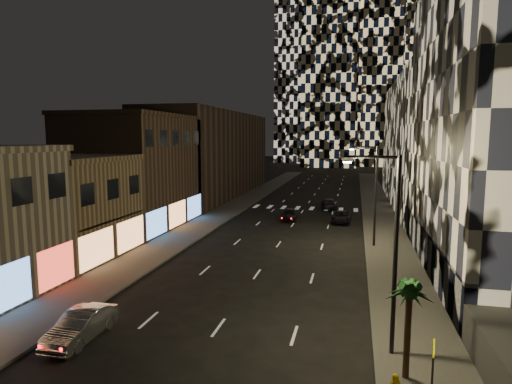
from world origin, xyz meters
The scene contains 21 objects.
sidewalk_left centered at (-10.00, 50.00, 0.07)m, with size 4.00×120.00×0.15m, color #47443F.
sidewalk_right centered at (10.00, 50.00, 0.07)m, with size 4.00×120.00×0.15m, color #47443F.
curb_left centered at (-7.90, 50.00, 0.07)m, with size 0.20×120.00×0.15m, color #4C4C47.
curb_right centered at (7.90, 50.00, 0.07)m, with size 0.20×120.00×0.15m, color #4C4C47.
retail_tan centered at (-17.00, 21.00, 4.00)m, with size 10.00×10.00×8.00m, color #7F674C.
retail_brown centered at (-17.00, 33.50, 6.00)m, with size 10.00×15.00×12.00m, color #493629.
retail_filler_left centered at (-17.00, 60.00, 7.00)m, with size 10.00×40.00×14.00m, color #493629.
midrise_base centered at (12.30, 24.50, 1.50)m, with size 0.60×25.00×3.00m, color #383838.
midrise_filler_right centered at (20.00, 57.00, 9.00)m, with size 16.00×40.00×18.00m, color #232326.
tower_right_mid centered at (35.00, 135.00, 50.00)m, with size 20.00×20.00×100.00m, color black.
tower_left_back centered at (-12.00, 165.00, 60.00)m, with size 24.00×24.00×120.00m, color black.
tower_center_low centered at (-2.00, 140.00, 47.50)m, with size 18.00×18.00×95.00m, color black.
streetlight_near centered at (8.35, 10.00, 5.35)m, with size 2.55×0.25×9.00m.
streetlight_far centered at (8.35, 30.00, 5.35)m, with size 2.55×0.25×9.00m.
car_silver_parked centered at (-6.14, 8.16, 0.73)m, with size 1.54×4.42×1.46m, color gray.
car_dark_midlane centered at (-0.77, 40.63, 0.73)m, with size 1.72×4.28×1.46m, color black.
car_dark_oncoming centered at (3.30, 50.26, 0.72)m, with size 2.01×4.95×1.44m, color black.
car_dark_rightlane centered at (5.33, 40.80, 0.65)m, with size 2.17×4.71×1.31m, color black.
fire_hydrant centered at (8.50, 6.91, 0.49)m, with size 0.36×0.34×0.72m.
ped_sign centered at (9.79, 6.80, 1.72)m, with size 0.18×0.78×2.35m.
palm_tree centered at (9.00, 8.02, 3.54)m, with size 2.10×2.06×4.11m.
Camera 1 is at (6.75, -9.31, 9.91)m, focal length 30.00 mm.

